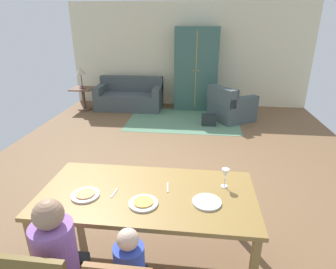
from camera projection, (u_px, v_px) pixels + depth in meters
ground_plane at (177, 157)px, 4.96m from camera, size 6.43×6.76×0.02m
back_wall at (189, 55)px, 7.61m from camera, size 6.43×0.10×2.70m
dining_table at (147, 198)px, 2.58m from camera, size 1.95×0.96×0.76m
plate_near_man at (85, 195)px, 2.50m from camera, size 0.25×0.25×0.02m
pizza_near_man at (85, 194)px, 2.49m from camera, size 0.17×0.17×0.01m
plate_near_child at (143, 203)px, 2.39m from camera, size 0.25×0.25×0.02m
pizza_near_child at (143, 202)px, 2.38m from camera, size 0.17×0.17×0.01m
plate_near_woman at (207, 202)px, 2.40m from camera, size 0.25×0.25×0.02m
wine_glass at (225, 174)px, 2.60m from camera, size 0.07×0.07×0.19m
fork at (114, 193)px, 2.54m from camera, size 0.03×0.15×0.01m
knife at (168, 187)px, 2.63m from camera, size 0.03×0.17×0.01m
person_man at (61, 266)px, 2.09m from camera, size 0.30×0.40×1.11m
area_rug at (183, 120)px, 6.76m from camera, size 2.60×1.80×0.01m
couch at (130, 97)px, 7.60m from camera, size 1.72×0.86×0.82m
armchair at (230, 107)px, 6.68m from camera, size 1.19×1.19×0.82m
armoire at (196, 69)px, 7.34m from camera, size 1.10×0.59×2.10m
side_table at (83, 96)px, 7.46m from camera, size 0.56×0.56×0.58m
table_lamp at (81, 72)px, 7.23m from camera, size 0.26×0.26×0.54m
handbag at (209, 120)px, 6.37m from camera, size 0.32×0.16×0.26m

